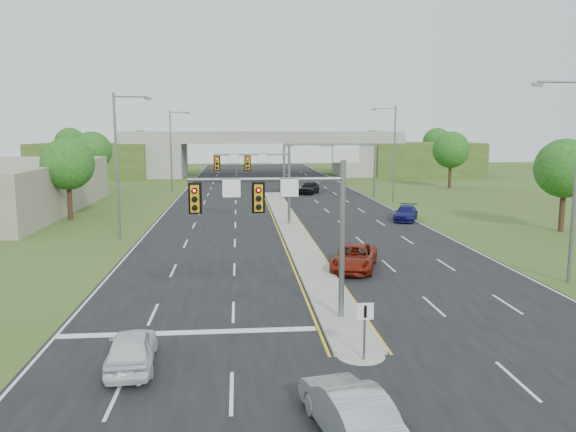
% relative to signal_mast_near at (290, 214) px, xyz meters
% --- Properties ---
extents(ground, '(240.00, 240.00, 0.00)m').
position_rel_signal_mast_near_xyz_m(ground, '(2.26, 0.07, -4.73)').
color(ground, '#384B1B').
rests_on(ground, ground).
extents(road, '(24.00, 160.00, 0.02)m').
position_rel_signal_mast_near_xyz_m(road, '(2.26, 35.07, -4.72)').
color(road, black).
rests_on(road, ground).
extents(median, '(2.00, 54.00, 0.16)m').
position_rel_signal_mast_near_xyz_m(median, '(2.26, 23.07, -4.63)').
color(median, gray).
rests_on(median, road).
extents(median_nose, '(2.00, 2.00, 0.16)m').
position_rel_signal_mast_near_xyz_m(median_nose, '(2.26, -3.93, -4.63)').
color(median_nose, gray).
rests_on(median_nose, road).
extents(lane_markings, '(23.72, 160.00, 0.01)m').
position_rel_signal_mast_near_xyz_m(lane_markings, '(1.66, 28.99, -4.70)').
color(lane_markings, gold).
rests_on(lane_markings, road).
extents(signal_mast_near, '(6.62, 0.60, 7.00)m').
position_rel_signal_mast_near_xyz_m(signal_mast_near, '(0.00, 0.00, 0.00)').
color(signal_mast_near, slate).
rests_on(signal_mast_near, ground).
extents(signal_mast_far, '(6.62, 0.60, 7.00)m').
position_rel_signal_mast_near_xyz_m(signal_mast_far, '(0.00, 25.00, 0.00)').
color(signal_mast_far, slate).
rests_on(signal_mast_far, ground).
extents(keep_right_sign, '(0.60, 0.13, 2.20)m').
position_rel_signal_mast_near_xyz_m(keep_right_sign, '(2.26, -4.45, -3.21)').
color(keep_right_sign, slate).
rests_on(keep_right_sign, ground).
extents(sign_gantry, '(11.58, 0.44, 6.67)m').
position_rel_signal_mast_near_xyz_m(sign_gantry, '(8.95, 44.99, 0.51)').
color(sign_gantry, slate).
rests_on(sign_gantry, ground).
extents(overpass, '(80.00, 14.00, 8.10)m').
position_rel_signal_mast_near_xyz_m(overpass, '(2.26, 80.07, -1.17)').
color(overpass, gray).
rests_on(overpass, ground).
extents(lightpole_l_mid, '(2.85, 0.25, 11.00)m').
position_rel_signal_mast_near_xyz_m(lightpole_l_mid, '(-11.03, 20.07, 1.38)').
color(lightpole_l_mid, slate).
rests_on(lightpole_l_mid, ground).
extents(lightpole_l_far, '(2.85, 0.25, 11.00)m').
position_rel_signal_mast_near_xyz_m(lightpole_l_far, '(-11.03, 55.07, 1.38)').
color(lightpole_l_far, slate).
rests_on(lightpole_l_far, ground).
extents(lightpole_r_near, '(2.85, 0.25, 11.00)m').
position_rel_signal_mast_near_xyz_m(lightpole_r_near, '(15.56, 5.07, 1.38)').
color(lightpole_r_near, slate).
rests_on(lightpole_r_near, ground).
extents(lightpole_r_far, '(2.85, 0.25, 11.00)m').
position_rel_signal_mast_near_xyz_m(lightpole_r_far, '(15.56, 40.07, 1.38)').
color(lightpole_r_far, slate).
rests_on(lightpole_r_far, ground).
extents(tree_l_near, '(4.80, 4.80, 7.60)m').
position_rel_signal_mast_near_xyz_m(tree_l_near, '(-17.74, 30.07, 0.45)').
color(tree_l_near, '#382316').
rests_on(tree_l_near, ground).
extents(tree_l_mid, '(5.20, 5.20, 8.12)m').
position_rel_signal_mast_near_xyz_m(tree_l_mid, '(-21.74, 55.07, 0.78)').
color(tree_l_mid, '#382316').
rests_on(tree_l_mid, ground).
extents(tree_r_near, '(4.80, 4.80, 7.60)m').
position_rel_signal_mast_near_xyz_m(tree_r_near, '(24.26, 20.07, 0.45)').
color(tree_r_near, '#382316').
rests_on(tree_r_near, ground).
extents(tree_r_mid, '(5.20, 5.20, 8.12)m').
position_rel_signal_mast_near_xyz_m(tree_r_mid, '(28.26, 55.07, 0.78)').
color(tree_r_mid, '#382316').
rests_on(tree_r_mid, ground).
extents(tree_back_a, '(6.00, 6.00, 8.85)m').
position_rel_signal_mast_near_xyz_m(tree_back_a, '(-35.74, 94.07, 1.11)').
color(tree_back_a, '#382316').
rests_on(tree_back_a, ground).
extents(tree_back_b, '(5.60, 5.60, 8.32)m').
position_rel_signal_mast_near_xyz_m(tree_back_b, '(-21.74, 94.07, 0.78)').
color(tree_back_b, '#382316').
rests_on(tree_back_b, ground).
extents(tree_back_c, '(5.60, 5.60, 8.32)m').
position_rel_signal_mast_near_xyz_m(tree_back_c, '(26.26, 94.07, 0.78)').
color(tree_back_c, '#382316').
rests_on(tree_back_c, ground).
extents(tree_back_d, '(6.00, 6.00, 8.85)m').
position_rel_signal_mast_near_xyz_m(tree_back_d, '(40.26, 94.07, 1.11)').
color(tree_back_d, '#382316').
rests_on(tree_back_d, ground).
extents(car_white, '(1.92, 4.11, 1.36)m').
position_rel_signal_mast_near_xyz_m(car_white, '(-5.92, -4.18, -4.02)').
color(car_white, silver).
rests_on(car_white, road).
extents(car_silver, '(2.36, 4.59, 1.44)m').
position_rel_signal_mast_near_xyz_m(car_silver, '(0.76, -9.18, -3.99)').
color(car_silver, '#A5AAAD').
rests_on(car_silver, road).
extents(car_far_a, '(3.90, 5.70, 1.45)m').
position_rel_signal_mast_near_xyz_m(car_far_a, '(4.68, 8.93, -3.98)').
color(car_far_a, maroon).
rests_on(car_far_a, road).
extents(car_far_b, '(3.54, 5.00, 1.35)m').
position_rel_signal_mast_near_xyz_m(car_far_b, '(13.24, 26.77, -4.03)').
color(car_far_b, '#0C0D4D').
rests_on(car_far_b, road).
extents(car_far_c, '(3.57, 5.05, 1.60)m').
position_rel_signal_mast_near_xyz_m(car_far_c, '(7.15, 49.57, -3.91)').
color(car_far_c, black).
rests_on(car_far_c, road).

